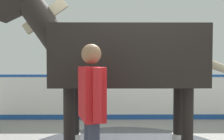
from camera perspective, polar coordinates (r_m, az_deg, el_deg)
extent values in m
cube|color=white|center=(6.33, 1.90, -6.19)|extent=(4.43, 4.10, 1.03)
cube|color=#1E4C99|center=(6.27, 1.90, -1.25)|extent=(4.45, 4.12, 0.06)
cube|color=#1E4C99|center=(6.42, 1.89, -10.23)|extent=(4.43, 4.11, 0.12)
cube|color=black|center=(3.75, 3.43, 3.09)|extent=(2.14, 2.07, 0.85)
cylinder|color=black|center=(3.67, -9.37, -12.15)|extent=(0.16, 0.16, 1.08)
cylinder|color=black|center=(4.12, -8.33, -10.54)|extent=(0.16, 0.16, 1.08)
cylinder|color=black|center=(3.78, 16.24, -11.79)|extent=(0.16, 0.16, 1.08)
cylinder|color=black|center=(4.22, 14.40, -10.29)|extent=(0.16, 0.16, 1.08)
cylinder|color=black|center=(3.89, -14.47, 9.59)|extent=(0.82, 0.80, 0.86)
cube|color=#C6B793|center=(3.91, -14.49, 11.44)|extent=(0.53, 0.49, 0.53)
cube|color=black|center=(4.07, -20.77, 13.75)|extent=(0.67, 0.65, 0.56)
cylinder|color=#C6B793|center=(4.00, 20.32, 1.47)|extent=(0.59, 0.56, 0.35)
cylinder|color=#383D51|center=(3.06, -4.92, -14.69)|extent=(0.13, 0.13, 0.48)
cube|color=red|center=(2.84, -4.54, -5.08)|extent=(0.52, 0.43, 0.57)
cylinder|color=red|center=(3.12, -5.61, -4.15)|extent=(0.09, 0.09, 0.54)
cylinder|color=red|center=(2.56, -3.23, -5.57)|extent=(0.09, 0.09, 0.54)
sphere|color=#936B4C|center=(2.82, -4.57, 3.52)|extent=(0.22, 0.22, 0.22)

